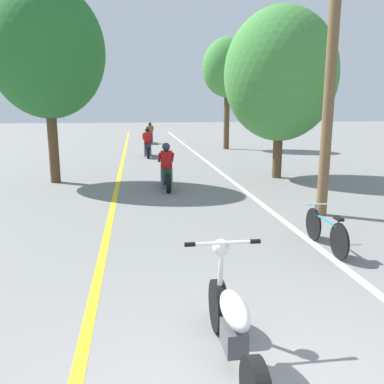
% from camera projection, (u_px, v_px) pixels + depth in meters
% --- Properties ---
extents(lane_stripe_center, '(0.14, 48.00, 0.01)m').
position_uv_depth(lane_stripe_center, '(120.00, 173.00, 15.33)').
color(lane_stripe_center, yellow).
rests_on(lane_stripe_center, ground).
extents(lane_stripe_edge, '(0.14, 48.00, 0.01)m').
position_uv_depth(lane_stripe_edge, '(218.00, 171.00, 15.84)').
color(lane_stripe_edge, white).
rests_on(lane_stripe_edge, ground).
extents(utility_pole, '(1.10, 0.24, 6.41)m').
position_uv_depth(utility_pole, '(331.00, 67.00, 8.77)').
color(utility_pole, brown).
rests_on(utility_pole, ground).
extents(roadside_tree_right_near, '(3.84, 3.46, 5.71)m').
position_uv_depth(roadside_tree_right_near, '(281.00, 75.00, 13.62)').
color(roadside_tree_right_near, '#513A23').
rests_on(roadside_tree_right_near, ground).
extents(roadside_tree_right_far, '(2.88, 2.59, 6.25)m').
position_uv_depth(roadside_tree_right_far, '(228.00, 68.00, 22.90)').
color(roadside_tree_right_far, '#513A23').
rests_on(roadside_tree_right_far, ground).
extents(roadside_tree_left, '(3.59, 3.23, 6.21)m').
position_uv_depth(roadside_tree_left, '(47.00, 52.00, 12.60)').
color(roadside_tree_left, '#513A23').
rests_on(roadside_tree_left, ground).
extents(motorcycle_foreground, '(0.80, 2.04, 1.12)m').
position_uv_depth(motorcycle_foreground, '(233.00, 327.00, 3.85)').
color(motorcycle_foreground, black).
rests_on(motorcycle_foreground, ground).
extents(motorcycle_rider_lead, '(0.50, 1.94, 1.39)m').
position_uv_depth(motorcycle_rider_lead, '(166.00, 171.00, 12.40)').
color(motorcycle_rider_lead, black).
rests_on(motorcycle_rider_lead, ground).
extents(motorcycle_rider_mid, '(0.50, 2.04, 1.43)m').
position_uv_depth(motorcycle_rider_mid, '(148.00, 146.00, 20.09)').
color(motorcycle_rider_mid, black).
rests_on(motorcycle_rider_mid, ground).
extents(motorcycle_rider_far, '(0.50, 1.97, 1.40)m').
position_uv_depth(motorcycle_rider_far, '(150.00, 136.00, 27.16)').
color(motorcycle_rider_far, black).
rests_on(motorcycle_rider_far, ground).
extents(bicycle_parked, '(0.44, 1.61, 0.71)m').
position_uv_depth(bicycle_parked, '(326.00, 231.00, 7.13)').
color(bicycle_parked, black).
rests_on(bicycle_parked, ground).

